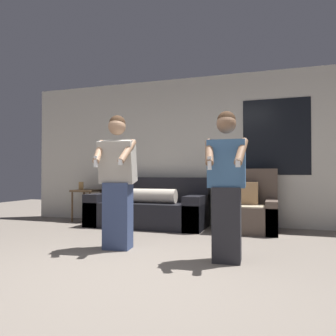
{
  "coord_description": "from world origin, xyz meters",
  "views": [
    {
      "loc": [
        1.31,
        -2.67,
        0.92
      ],
      "look_at": [
        0.15,
        0.88,
        0.99
      ],
      "focal_mm": 35.0,
      "sensor_mm": 36.0,
      "label": 1
    }
  ],
  "objects": [
    {
      "name": "side_table",
      "position": [
        -2.19,
        2.92,
        0.51
      ],
      "size": [
        0.47,
        0.48,
        0.76
      ],
      "color": "brown",
      "rests_on": "ground_plane"
    },
    {
      "name": "wall_back",
      "position": [
        0.02,
        3.22,
        1.35
      ],
      "size": [
        6.95,
        0.07,
        2.7
      ],
      "color": "beige",
      "rests_on": "ground_plane"
    },
    {
      "name": "armchair",
      "position": [
        0.88,
        2.75,
        0.33
      ],
      "size": [
        0.96,
        0.81,
        1.0
      ],
      "color": "brown",
      "rests_on": "ground_plane"
    },
    {
      "name": "person_right",
      "position": [
        0.83,
        0.78,
        0.8
      ],
      "size": [
        0.45,
        0.48,
        1.58
      ],
      "color": "#28282D",
      "rests_on": "ground_plane"
    },
    {
      "name": "ground_plane",
      "position": [
        0.0,
        0.0,
        0.0
      ],
      "size": [
        14.0,
        14.0,
        0.0
      ],
      "primitive_type": "plane",
      "color": "slate"
    },
    {
      "name": "person_left",
      "position": [
        -0.53,
        0.95,
        0.83
      ],
      "size": [
        0.49,
        0.53,
        1.64
      ],
      "color": "#384770",
      "rests_on": "ground_plane"
    },
    {
      "name": "couch",
      "position": [
        -0.81,
        2.73,
        0.3
      ],
      "size": [
        2.05,
        0.93,
        0.85
      ],
      "color": "black",
      "rests_on": "ground_plane"
    }
  ]
}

